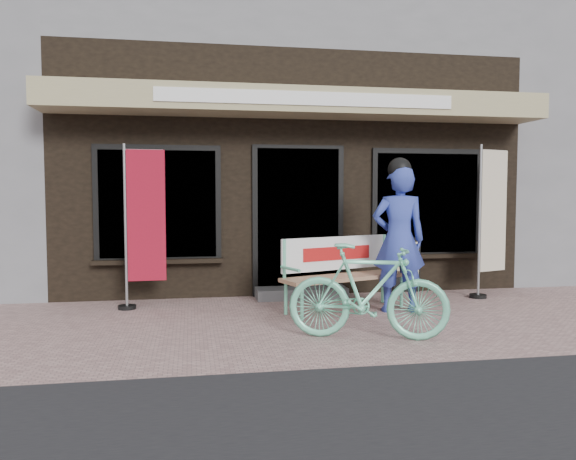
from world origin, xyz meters
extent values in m
plane|color=#A3817D|center=(0.00, 0.00, 0.00)|extent=(70.00, 70.00, 0.00)
cube|color=black|center=(0.00, 5.00, 1.80)|extent=(7.00, 6.00, 3.60)
cube|color=slate|center=(0.00, 5.00, 4.80)|extent=(7.00, 6.00, 2.40)
cube|color=tan|center=(0.00, 1.65, 2.75)|extent=(7.00, 0.80, 0.35)
cube|color=white|center=(0.00, 1.24, 2.75)|extent=(4.00, 0.02, 0.18)
cube|color=black|center=(0.00, 1.98, 1.10)|extent=(1.20, 0.06, 2.10)
cube|color=black|center=(0.00, 1.97, 1.10)|extent=(1.35, 0.04, 2.20)
cube|color=black|center=(-2.00, 1.98, 1.35)|extent=(1.60, 0.06, 1.50)
cube|color=black|center=(2.00, 1.98, 1.35)|extent=(1.60, 0.06, 1.50)
cube|color=black|center=(-2.00, 1.97, 1.35)|extent=(1.75, 0.04, 1.65)
cube|color=black|center=(2.00, 1.97, 1.35)|extent=(1.75, 0.04, 1.65)
cube|color=black|center=(-2.00, 1.92, 0.55)|extent=(1.80, 0.18, 0.06)
cube|color=black|center=(2.00, 1.92, 0.55)|extent=(1.80, 0.18, 0.06)
cube|color=#59595B|center=(0.00, 1.75, 0.07)|extent=(1.30, 0.45, 0.15)
cylinder|color=#6CD3AA|center=(-0.27, 0.34, 0.20)|extent=(0.05, 0.05, 0.40)
cylinder|color=#6CD3AA|center=(-0.40, 0.70, 0.20)|extent=(0.05, 0.05, 0.40)
cylinder|color=#6CD3AA|center=(1.17, 0.87, 0.20)|extent=(0.05, 0.05, 0.40)
cylinder|color=#6CD3AA|center=(1.04, 1.23, 0.20)|extent=(0.05, 0.05, 0.40)
cube|color=#A4795A|center=(0.39, 0.79, 0.43)|extent=(1.77, 1.00, 0.05)
cylinder|color=#6CD3AA|center=(-0.42, 0.70, 0.67)|extent=(0.05, 0.05, 0.53)
cylinder|color=#6CD3AA|center=(1.06, 1.24, 0.67)|extent=(0.05, 0.05, 0.53)
cube|color=white|center=(0.31, 0.98, 0.72)|extent=(1.55, 0.60, 0.43)
cube|color=#B21414|center=(0.32, 0.96, 0.72)|extent=(0.98, 0.37, 0.17)
cylinder|color=#6CD3AA|center=(-0.38, 0.50, 0.60)|extent=(0.18, 0.41, 0.04)
cylinder|color=#6CD3AA|center=(1.15, 1.07, 0.60)|extent=(0.18, 0.41, 0.04)
imported|color=#2F40A4|center=(1.04, 0.64, 0.92)|extent=(0.73, 0.53, 1.84)
sphere|color=black|center=(1.04, 0.64, 1.80)|extent=(0.34, 0.34, 0.29)
imported|color=#6CD3AA|center=(0.24, -0.60, 0.49)|extent=(1.71, 0.96, 0.99)
cylinder|color=gray|center=(-2.38, 1.37, 1.07)|extent=(0.04, 0.04, 2.13)
cylinder|color=gray|center=(-2.14, 1.38, 2.06)|extent=(0.49, 0.04, 0.02)
cube|color=maroon|center=(-2.12, 1.38, 1.21)|extent=(0.49, 0.05, 1.70)
cylinder|color=black|center=(-2.38, 1.37, 0.02)|extent=(0.24, 0.24, 0.05)
cylinder|color=gray|center=(2.51, 1.32, 1.10)|extent=(0.05, 0.05, 2.19)
cylinder|color=gray|center=(2.75, 1.39, 2.11)|extent=(0.48, 0.18, 0.02)
cube|color=beige|center=(2.76, 1.40, 1.25)|extent=(0.48, 0.18, 1.75)
cylinder|color=black|center=(2.51, 1.32, 0.02)|extent=(0.30, 0.30, 0.05)
cube|color=black|center=(1.69, 1.99, 0.42)|extent=(0.42, 0.09, 0.83)
cube|color=beige|center=(1.68, 1.94, 0.51)|extent=(0.35, 0.04, 0.51)
camera|label=1|loc=(-1.56, -6.08, 1.50)|focal=35.00mm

